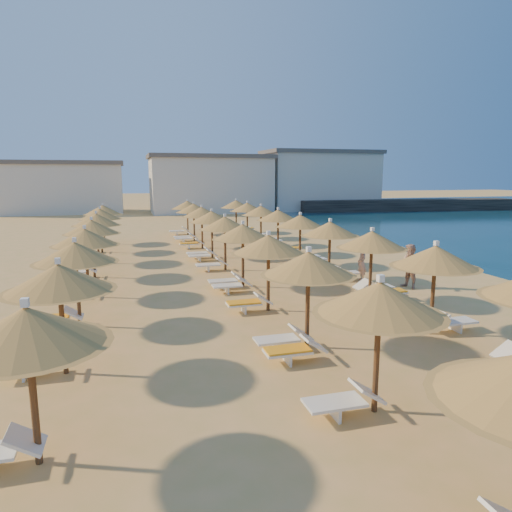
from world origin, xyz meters
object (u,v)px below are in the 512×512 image
object	(u,v)px
parasol_row_west	(243,233)
beachgoer_a	(362,263)
jetty	(407,205)
beachgoer_b	(410,266)
parasol_row_east	(330,230)

from	to	relation	value
parasol_row_west	beachgoer_a	xyz separation A→B (m)	(5.48, -0.39, -1.53)
jetty	beachgoer_b	distance (m)	45.56
beachgoer_b	jetty	bearing A→B (deg)	130.77
jetty	parasol_row_east	xyz separation A→B (m)	(-28.01, -35.70, 1.60)
beachgoer_b	beachgoer_a	world-z (taller)	beachgoer_b
parasol_row_west	beachgoer_a	size ratio (longest dim) A/B	23.88
parasol_row_west	parasol_row_east	bearing A→B (deg)	0.00
beachgoer_b	parasol_row_west	bearing A→B (deg)	-123.58
parasol_row_west	beachgoer_a	distance (m)	5.70
parasol_row_west	beachgoer_a	bearing A→B (deg)	-4.10
beachgoer_a	parasol_row_west	bearing A→B (deg)	-86.18
parasol_row_west	beachgoer_b	xyz separation A→B (m)	(6.77, -2.21, -1.40)
jetty	beachgoer_b	world-z (taller)	beachgoer_b
parasol_row_east	beachgoer_a	world-z (taller)	parasol_row_east
parasol_row_east	beachgoer_a	distance (m)	2.14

